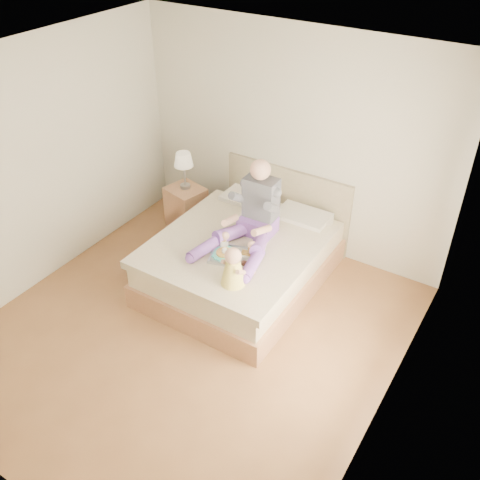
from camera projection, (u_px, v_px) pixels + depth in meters
The scene contains 7 objects.
room at pixel (189, 212), 4.70m from camera, with size 4.02×4.22×2.71m.
bed at pixel (245, 256), 6.16m from camera, with size 1.70×2.18×1.00m.
nightstand at pixel (186, 207), 7.11m from camera, with size 0.54×0.50×0.56m.
lamp at pixel (184, 162), 6.76m from camera, with size 0.24×0.24×0.49m.
adult at pixel (252, 217), 5.79m from camera, with size 0.78×1.10×0.92m.
tray at pixel (233, 255), 5.64m from camera, with size 0.54×0.47×0.13m.
baby at pixel (234, 269), 5.21m from camera, with size 0.29×0.38×0.42m.
Camera 1 is at (2.59, -3.12, 4.00)m, focal length 40.00 mm.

